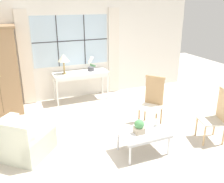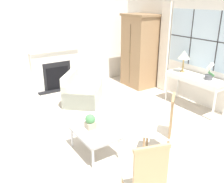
# 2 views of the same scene
# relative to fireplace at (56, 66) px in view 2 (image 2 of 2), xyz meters

# --- Properties ---
(ground_plane) EXTENTS (14.00, 14.00, 0.00)m
(ground_plane) POSITION_rel_fireplace_xyz_m (2.91, -0.43, -0.68)
(ground_plane) COLOR #BCB2A3
(wall_back_windowed) EXTENTS (7.20, 0.14, 2.80)m
(wall_back_windowed) POSITION_rel_fireplace_xyz_m (2.91, 2.60, 0.72)
(wall_back_windowed) COLOR silver
(wall_back_windowed) RESTS_ON ground_plane
(wall_left) EXTENTS (0.06, 7.20, 2.80)m
(wall_left) POSITION_rel_fireplace_xyz_m (-0.12, 0.17, 0.72)
(wall_left) COLOR silver
(wall_left) RESTS_ON ground_plane
(fireplace) EXTENTS (0.34, 1.43, 2.03)m
(fireplace) POSITION_rel_fireplace_xyz_m (0.00, 0.00, 0.00)
(fireplace) COLOR black
(fireplace) RESTS_ON ground_plane
(armoire) EXTENTS (0.99, 0.73, 2.09)m
(armoire) POSITION_rel_fireplace_xyz_m (1.04, 2.19, 0.37)
(armoire) COLOR #93704C
(armoire) RESTS_ON ground_plane
(console_table) EXTENTS (1.48, 0.50, 0.79)m
(console_table) POSITION_rel_fireplace_xyz_m (3.05, 2.26, 0.02)
(console_table) COLOR white
(console_table) RESTS_ON ground_plane
(table_lamp) EXTENTS (0.30, 0.30, 0.53)m
(table_lamp) POSITION_rel_fireplace_xyz_m (2.61, 2.29, 0.52)
(table_lamp) COLOR #9E7F47
(table_lamp) RESTS_ON console_table
(potted_orchid) EXTENTS (0.22, 0.18, 0.40)m
(potted_orchid) POSITION_rel_fireplace_xyz_m (3.36, 2.31, 0.28)
(potted_orchid) COLOR #4C4C51
(potted_orchid) RESTS_ON console_table
(armchair_upholstered) EXTENTS (1.28, 1.26, 0.77)m
(armchair_upholstered) POSITION_rel_fireplace_xyz_m (1.30, 0.15, -0.41)
(armchair_upholstered) COLOR beige
(armchair_upholstered) RESTS_ON ground_plane
(side_chair_wooden) EXTENTS (0.62, 0.62, 1.09)m
(side_chair_wooden) POSITION_rel_fireplace_xyz_m (4.09, 0.25, -0.09)
(side_chair_wooden) COLOR white
(side_chair_wooden) RESTS_ON ground_plane
(accent_chair_wooden) EXTENTS (0.55, 0.55, 1.05)m
(accent_chair_wooden) POSITION_rel_fireplace_xyz_m (4.88, -0.82, -0.11)
(accent_chair_wooden) COLOR beige
(accent_chair_wooden) RESTS_ON ground_plane
(coffee_table) EXTENTS (0.87, 0.60, 0.42)m
(coffee_table) POSITION_rel_fireplace_xyz_m (3.36, -0.65, -0.30)
(coffee_table) COLOR silver
(coffee_table) RESTS_ON ground_plane
(potted_plant_small) EXTENTS (0.17, 0.17, 0.26)m
(potted_plant_small) POSITION_rel_fireplace_xyz_m (3.26, -0.67, -0.13)
(potted_plant_small) COLOR tan
(potted_plant_small) RESTS_ON coffee_table
(pillar_candle) EXTENTS (0.09, 0.09, 0.14)m
(pillar_candle) POSITION_rel_fireplace_xyz_m (3.70, -0.56, -0.20)
(pillar_candle) COLOR silver
(pillar_candle) RESTS_ON coffee_table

